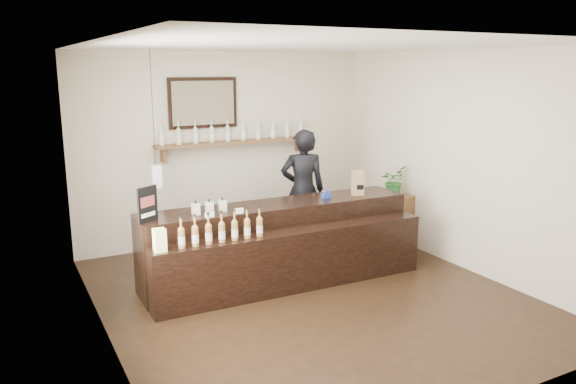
{
  "coord_description": "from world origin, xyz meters",
  "views": [
    {
      "loc": [
        -3.06,
        -5.25,
        2.58
      ],
      "look_at": [
        0.09,
        0.7,
        1.08
      ],
      "focal_mm": 35.0,
      "sensor_mm": 36.0,
      "label": 1
    }
  ],
  "objects": [
    {
      "name": "back_wall_decor",
      "position": [
        -0.16,
        2.37,
        1.76
      ],
      "size": [
        2.66,
        0.96,
        1.69
      ],
      "color": "brown",
      "rests_on": "ground"
    },
    {
      "name": "shopkeeper",
      "position": [
        0.78,
        1.55,
        0.98
      ],
      "size": [
        0.83,
        0.69,
        1.97
      ],
      "primitive_type": "imported",
      "rotation": [
        0.0,
        0.0,
        2.79
      ],
      "color": "black",
      "rests_on": "ground"
    },
    {
      "name": "potted_plant",
      "position": [
        2.0,
        1.06,
        0.98
      ],
      "size": [
        0.5,
        0.49,
        0.42
      ],
      "primitive_type": "imported",
      "rotation": [
        0.0,
        0.0,
        0.61
      ],
      "color": "#2B6C2D",
      "rests_on": "side_cabinet"
    },
    {
      "name": "side_cabinet",
      "position": [
        2.0,
        1.06,
        0.38
      ],
      "size": [
        0.5,
        0.61,
        0.77
      ],
      "color": "brown",
      "rests_on": "ground"
    },
    {
      "name": "paper_bag",
      "position": [
        1.07,
        0.62,
        1.11
      ],
      "size": [
        0.17,
        0.15,
        0.32
      ],
      "color": "olive",
      "rests_on": "counter"
    },
    {
      "name": "tape_dispenser",
      "position": [
        0.62,
        0.66,
        0.99
      ],
      "size": [
        0.12,
        0.06,
        0.1
      ],
      "color": "#173FA5",
      "rests_on": "counter"
    },
    {
      "name": "promo_sign",
      "position": [
        -1.67,
        0.6,
        1.15
      ],
      "size": [
        0.25,
        0.16,
        0.39
      ],
      "color": "black",
      "rests_on": "counter"
    },
    {
      "name": "ground",
      "position": [
        0.0,
        0.0,
        0.0
      ],
      "size": [
        5.0,
        5.0,
        0.0
      ],
      "primitive_type": "plane",
      "color": "black",
      "rests_on": "ground"
    },
    {
      "name": "room_shell",
      "position": [
        0.0,
        0.0,
        1.7
      ],
      "size": [
        5.0,
        5.0,
        5.0
      ],
      "color": "beige",
      "rests_on": "ground"
    },
    {
      "name": "counter",
      "position": [
        -0.07,
        0.57,
        0.45
      ],
      "size": [
        3.42,
        0.97,
        1.11
      ],
      "color": "black",
      "rests_on": "ground"
    }
  ]
}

